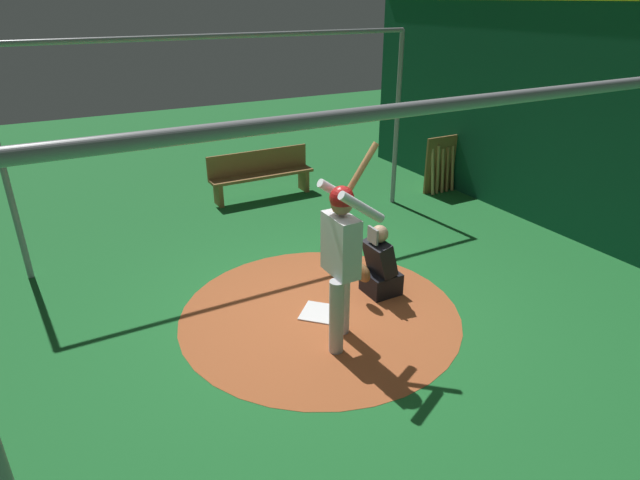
% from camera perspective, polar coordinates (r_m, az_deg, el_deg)
% --- Properties ---
extents(ground_plane, '(26.37, 26.37, 0.00)m').
position_cam_1_polar(ground_plane, '(6.27, -0.00, -7.91)').
color(ground_plane, '#1E6B2D').
extents(dirt_circle, '(3.27, 3.27, 0.01)m').
position_cam_1_polar(dirt_circle, '(6.26, -0.00, -7.89)').
color(dirt_circle, '#AD562D').
rests_on(dirt_circle, ground).
extents(home_plate, '(0.59, 0.59, 0.01)m').
position_cam_1_polar(home_plate, '(6.26, -0.00, -7.82)').
color(home_plate, white).
rests_on(home_plate, dirt_circle).
extents(batter, '(0.68, 0.49, 2.10)m').
position_cam_1_polar(batter, '(5.28, 2.35, -1.24)').
color(batter, '#BCBCC0').
rests_on(batter, ground).
extents(catcher, '(0.58, 0.40, 0.92)m').
position_cam_1_polar(catcher, '(6.53, 6.37, -2.99)').
color(catcher, black).
rests_on(catcher, ground).
extents(back_wall, '(0.22, 10.37, 3.58)m').
position_cam_1_polar(back_wall, '(8.55, 27.93, 11.33)').
color(back_wall, '#0F472D').
rests_on(back_wall, ground).
extents(cage_frame, '(5.95, 5.33, 2.94)m').
position_cam_1_polar(cage_frame, '(5.43, -0.00, 10.93)').
color(cage_frame, gray).
rests_on(cage_frame, ground).
extents(bat_rack, '(1.06, 0.19, 1.05)m').
position_cam_1_polar(bat_rack, '(10.36, 13.69, 7.85)').
color(bat_rack, olive).
rests_on(bat_rack, ground).
extents(bench, '(1.93, 0.36, 0.85)m').
position_cam_1_polar(bench, '(9.79, -6.39, 7.20)').
color(bench, olive).
rests_on(bench, ground).
extents(baseball_0, '(0.07, 0.07, 0.07)m').
position_cam_1_polar(baseball_0, '(7.19, 1.37, -2.92)').
color(baseball_0, white).
rests_on(baseball_0, dirt_circle).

